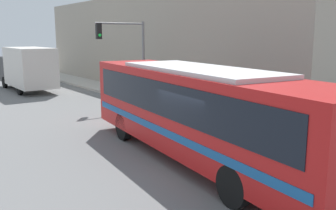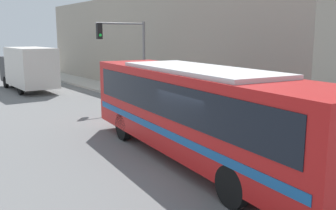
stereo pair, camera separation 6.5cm
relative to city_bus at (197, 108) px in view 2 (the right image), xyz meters
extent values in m
plane|color=slate|center=(-0.47, -0.79, -1.84)|extent=(120.00, 120.00, 0.00)
cube|color=#B7B2A8|center=(5.31, 19.21, -1.76)|extent=(2.55, 70.00, 0.16)
cube|color=#9E9384|center=(9.59, 15.81, 1.73)|extent=(6.00, 31.20, 7.15)
cube|color=red|center=(0.00, 0.00, -0.10)|extent=(3.85, 12.08, 2.57)
cube|color=black|center=(0.00, 0.00, 0.36)|extent=(3.77, 11.14, 1.09)
cube|color=#19599E|center=(0.00, 0.00, -0.66)|extent=(3.83, 11.61, 0.24)
cube|color=silver|center=(0.00, 0.00, 1.23)|extent=(3.02, 6.75, 0.16)
cylinder|color=black|center=(1.52, 3.52, -1.30)|extent=(0.40, 1.11, 1.08)
cylinder|color=black|center=(-0.66, 3.78, -1.30)|extent=(0.40, 1.11, 1.08)
cylinder|color=black|center=(0.70, -3.37, -1.30)|extent=(0.40, 1.11, 1.08)
cylinder|color=black|center=(-1.47, -3.12, -1.30)|extent=(0.40, 1.11, 1.08)
cube|color=silver|center=(0.19, 19.23, 0.02)|extent=(2.48, 5.43, 2.82)
cube|color=#262628|center=(0.19, 22.99, -0.39)|extent=(2.35, 2.11, 2.00)
cylinder|color=black|center=(-0.90, 22.62, -1.39)|extent=(0.25, 0.90, 0.90)
cylinder|color=black|center=(-0.90, 18.21, -1.39)|extent=(0.25, 0.90, 0.90)
cylinder|color=gold|center=(4.63, 4.83, -1.42)|extent=(0.26, 0.26, 0.54)
sphere|color=gold|center=(4.63, 4.83, -1.07)|extent=(0.25, 0.25, 0.25)
cylinder|color=gold|center=(4.63, 4.68, -1.39)|extent=(0.12, 0.16, 0.12)
cylinder|color=slate|center=(4.78, 10.82, 0.73)|extent=(0.16, 0.16, 4.84)
cylinder|color=slate|center=(3.18, 10.82, 3.00)|extent=(3.20, 0.11, 0.11)
cube|color=black|center=(1.78, 10.82, 2.55)|extent=(0.30, 0.24, 0.90)
sphere|color=#19D83F|center=(1.78, 10.68, 2.32)|extent=(0.18, 0.18, 0.18)
cylinder|color=slate|center=(4.63, 8.97, -1.20)|extent=(0.06, 0.06, 0.97)
cylinder|color=#4C4C51|center=(4.63, 8.97, -0.61)|extent=(0.14, 0.14, 0.22)
cylinder|color=#23283D|center=(5.74, 11.81, -1.31)|extent=(0.28, 0.28, 0.75)
cylinder|color=beige|center=(5.74, 11.81, -0.62)|extent=(0.34, 0.34, 0.62)
sphere|color=tan|center=(5.74, 11.81, -0.21)|extent=(0.20, 0.20, 0.20)
camera|label=1|loc=(-7.82, -9.12, 2.32)|focal=40.00mm
camera|label=2|loc=(-7.76, -9.16, 2.32)|focal=40.00mm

